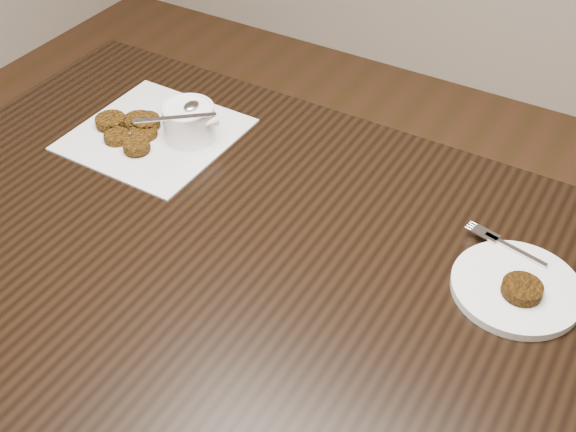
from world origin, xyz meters
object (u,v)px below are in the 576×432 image
object	(u,v)px
sauce_ramekin	(188,107)
napkin	(155,134)
plate_with_patty	(517,284)
table	(279,426)

from	to	relation	value
sauce_ramekin	napkin	bearing A→B (deg)	-157.98
plate_with_patty	table	bearing A→B (deg)	-149.92
napkin	sauce_ramekin	xyz separation A→B (m)	(0.07, 0.03, 0.07)
napkin	sauce_ramekin	size ratio (longest dim) A/B	2.15
sauce_ramekin	plate_with_patty	xyz separation A→B (m)	(0.66, -0.07, -0.06)
table	plate_with_patty	bearing A→B (deg)	30.08
table	napkin	world-z (taller)	napkin
table	napkin	xyz separation A→B (m)	(-0.42, 0.23, 0.38)
table	plate_with_patty	xyz separation A→B (m)	(0.31, 0.18, 0.39)
table	sauce_ramekin	size ratio (longest dim) A/B	11.09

